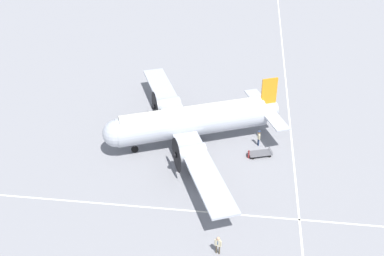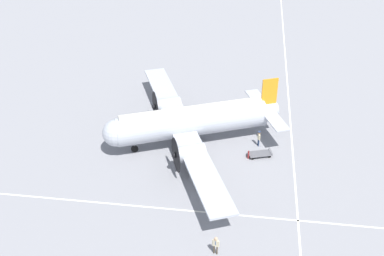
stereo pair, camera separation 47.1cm
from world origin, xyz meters
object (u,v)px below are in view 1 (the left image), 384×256
object	(u,v)px
suitcase_near_door	(249,154)
baggage_cart	(260,153)
passenger_boarding	(259,136)
airliner_main	(187,121)
crew_foreground	(218,244)

from	to	relation	value
suitcase_near_door	baggage_cart	bearing A→B (deg)	106.97
suitcase_near_door	passenger_boarding	bearing A→B (deg)	157.08
airliner_main	passenger_boarding	size ratio (longest dim) A/B	15.43
baggage_cart	passenger_boarding	bearing A→B (deg)	-101.94
airliner_main	suitcase_near_door	xyz separation A→B (m)	(1.53, 6.14, -2.33)
crew_foreground	suitcase_near_door	distance (m)	12.86
crew_foreground	suitcase_near_door	size ratio (longest dim) A/B	2.57
crew_foreground	baggage_cart	bearing A→B (deg)	-87.82
baggage_cart	crew_foreground	bearing A→B (deg)	58.18
passenger_boarding	suitcase_near_door	world-z (taller)	passenger_boarding
airliner_main	baggage_cart	distance (m)	7.71
passenger_boarding	baggage_cart	size ratio (longest dim) A/B	0.68
airliner_main	crew_foreground	bearing A→B (deg)	83.31
passenger_boarding	suitcase_near_door	size ratio (longest dim) A/B	2.57
crew_foreground	baggage_cart	size ratio (longest dim) A/B	0.68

